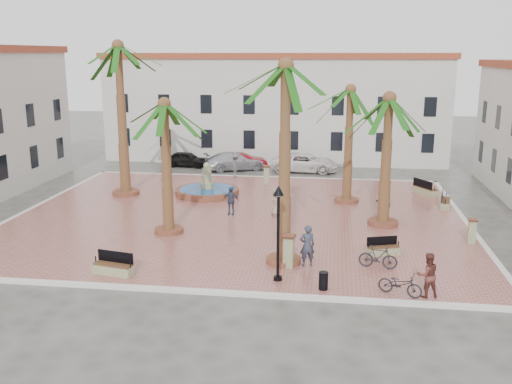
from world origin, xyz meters
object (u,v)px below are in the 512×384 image
(bench_e, at_px, (445,203))
(bench_ne, at_px, (425,190))
(car_black, at_px, (187,159))
(palm_sw, at_px, (165,120))
(palm_ne, at_px, (350,103))
(bench_se, at_px, (383,250))
(bollard_n, at_px, (267,175))
(car_white, at_px, (305,163))
(pedestrian_east, at_px, (385,205))
(pedestrian_fountain_b, at_px, (231,201))
(car_silver, at_px, (235,161))
(bicycle_b, at_px, (378,257))
(cyclist_b, at_px, (428,275))
(car_red, at_px, (243,161))
(cyclist_a, at_px, (307,245))
(bicycle_a, at_px, (400,284))
(palm_e, at_px, (389,114))
(pedestrian_north, at_px, (236,165))
(litter_bin, at_px, (323,281))
(lamppost_e, at_px, (388,162))
(fountain, at_px, (207,190))
(palm_nw, at_px, (119,62))
(palm_s, at_px, (286,87))
(bench_s, at_px, (113,268))
(bollard_se, at_px, (289,251))
(lamppost_s, at_px, (278,217))
(bollard_e, at_px, (472,231))

(bench_e, relative_size, bench_ne, 0.95)
(bench_e, bearing_deg, car_black, 71.86)
(car_black, bearing_deg, palm_sw, -163.32)
(palm_ne, height_order, bench_se, palm_ne)
(bollard_n, bearing_deg, car_white, 66.49)
(pedestrian_east, bearing_deg, pedestrian_fountain_b, -109.12)
(car_silver, xyz_separation_m, car_white, (5.80, 0.06, 0.01))
(bicycle_b, bearing_deg, car_silver, 36.70)
(cyclist_b, bearing_deg, palm_ne, -94.45)
(pedestrian_fountain_b, relative_size, car_red, 0.41)
(cyclist_a, xyz_separation_m, bicycle_a, (3.80, -2.74, -0.49))
(palm_e, bearing_deg, pedestrian_north, 132.58)
(palm_sw, relative_size, litter_bin, 9.66)
(bench_e, height_order, car_white, car_white)
(lamppost_e, distance_m, car_silver, 15.32)
(bicycle_a, bearing_deg, bench_se, 26.61)
(bicycle_a, height_order, bicycle_b, bicycle_b)
(fountain, relative_size, bicycle_a, 2.44)
(litter_bin, bearing_deg, pedestrian_east, 72.57)
(lamppost_e, bearing_deg, car_white, 119.94)
(car_red, bearing_deg, bench_se, -170.84)
(bollard_n, height_order, cyclist_b, cyclist_b)
(palm_nw, height_order, palm_ne, palm_nw)
(palm_sw, distance_m, cyclist_b, 14.95)
(palm_s, distance_m, palm_e, 8.46)
(fountain, height_order, car_red, fountain)
(pedestrian_fountain_b, bearing_deg, bench_s, -106.68)
(bench_e, relative_size, lamppost_e, 0.48)
(bollard_se, xyz_separation_m, car_white, (-0.46, 22.04, -0.18))
(fountain, distance_m, pedestrian_north, 5.78)
(lamppost_e, height_order, car_red, lamppost_e)
(lamppost_e, distance_m, car_white, 11.66)
(bench_s, xyz_separation_m, lamppost_s, (7.11, 0.31, 2.50))
(car_black, bearing_deg, palm_nw, 177.47)
(bicycle_a, distance_m, car_silver, 26.72)
(cyclist_a, height_order, bicycle_b, cyclist_a)
(bench_se, bearing_deg, palm_e, 67.82)
(cyclist_b, bearing_deg, bench_ne, -113.64)
(pedestrian_east, relative_size, car_white, 0.34)
(bench_se, bearing_deg, bench_e, 46.34)
(palm_sw, distance_m, bollard_se, 9.53)
(palm_nw, xyz_separation_m, pedestrian_fountain_b, (7.93, -3.89, -7.92))
(litter_bin, height_order, car_black, car_black)
(bench_s, xyz_separation_m, bollard_e, (16.27, 6.38, 0.38))
(palm_s, bearing_deg, bollard_e, 23.45)
(pedestrian_east, bearing_deg, litter_bin, -36.40)
(cyclist_b, xyz_separation_m, car_white, (-6.08, 24.47, -0.30))
(bollard_se, xyz_separation_m, bollard_n, (-2.95, 16.32, -0.06))
(fountain, relative_size, pedestrian_east, 2.33)
(lamppost_s, xyz_separation_m, pedestrian_fountain_b, (-3.77, 9.67, -1.94))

